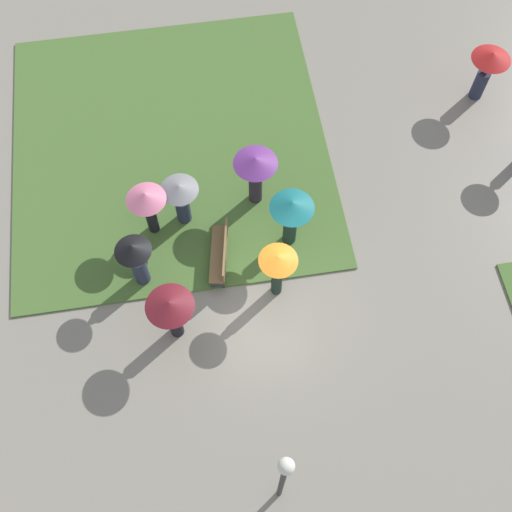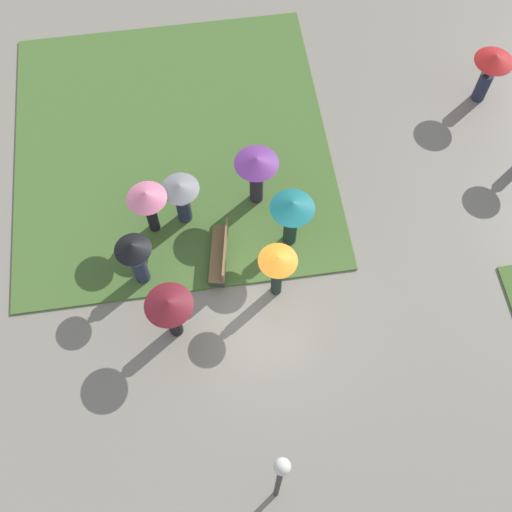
{
  "view_description": "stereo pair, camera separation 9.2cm",
  "coord_description": "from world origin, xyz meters",
  "px_view_note": "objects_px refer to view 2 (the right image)",
  "views": [
    {
      "loc": [
        6.35,
        -1.23,
        15.53
      ],
      "look_at": [
        -1.04,
        -0.08,
        0.64
      ],
      "focal_mm": 45.0,
      "sensor_mm": 36.0,
      "label": 1
    },
    {
      "loc": [
        6.36,
        -1.14,
        15.53
      ],
      "look_at": [
        -1.04,
        -0.08,
        0.64
      ],
      "focal_mm": 45.0,
      "sensor_mm": 36.0,
      "label": 2
    }
  ],
  "objects_px": {
    "crowd_person_maroon": "(170,310)",
    "crowd_person_purple": "(256,170)",
    "lamp_post": "(280,477)",
    "crowd_person_black": "(136,257)",
    "park_bench": "(221,253)",
    "crowd_person_orange": "(277,267)",
    "lone_walker_far_path": "(491,68)",
    "crowd_person_pink": "(148,201)",
    "crowd_person_grey": "(182,197)",
    "crowd_person_teal": "(292,213)"
  },
  "relations": [
    {
      "from": "park_bench",
      "to": "crowd_person_purple",
      "type": "bearing_deg",
      "value": 157.2
    },
    {
      "from": "crowd_person_purple",
      "to": "crowd_person_orange",
      "type": "bearing_deg",
      "value": -153.46
    },
    {
      "from": "lamp_post",
      "to": "crowd_person_orange",
      "type": "height_order",
      "value": "lamp_post"
    },
    {
      "from": "lamp_post",
      "to": "crowd_person_black",
      "type": "bearing_deg",
      "value": -155.69
    },
    {
      "from": "crowd_person_pink",
      "to": "lone_walker_far_path",
      "type": "bearing_deg",
      "value": 6.94
    },
    {
      "from": "crowd_person_pink",
      "to": "crowd_person_purple",
      "type": "distance_m",
      "value": 2.96
    },
    {
      "from": "crowd_person_maroon",
      "to": "crowd_person_purple",
      "type": "relative_size",
      "value": 0.96
    },
    {
      "from": "lamp_post",
      "to": "crowd_person_teal",
      "type": "bearing_deg",
      "value": 167.84
    },
    {
      "from": "crowd_person_pink",
      "to": "lone_walker_far_path",
      "type": "relative_size",
      "value": 1.03
    },
    {
      "from": "crowd_person_orange",
      "to": "crowd_person_maroon",
      "type": "bearing_deg",
      "value": -175.52
    },
    {
      "from": "lamp_post",
      "to": "lone_walker_far_path",
      "type": "bearing_deg",
      "value": 142.87
    },
    {
      "from": "crowd_person_pink",
      "to": "lone_walker_far_path",
      "type": "distance_m",
      "value": 10.7
    },
    {
      "from": "crowd_person_purple",
      "to": "lone_walker_far_path",
      "type": "height_order",
      "value": "crowd_person_purple"
    },
    {
      "from": "crowd_person_grey",
      "to": "crowd_person_purple",
      "type": "relative_size",
      "value": 0.86
    },
    {
      "from": "park_bench",
      "to": "lamp_post",
      "type": "relative_size",
      "value": 0.43
    },
    {
      "from": "crowd_person_black",
      "to": "lone_walker_far_path",
      "type": "height_order",
      "value": "crowd_person_black"
    },
    {
      "from": "lamp_post",
      "to": "crowd_person_maroon",
      "type": "height_order",
      "value": "lamp_post"
    },
    {
      "from": "lone_walker_far_path",
      "to": "lamp_post",
      "type": "bearing_deg",
      "value": 170.38
    },
    {
      "from": "crowd_person_pink",
      "to": "crowd_person_purple",
      "type": "height_order",
      "value": "crowd_person_purple"
    },
    {
      "from": "crowd_person_maroon",
      "to": "crowd_person_grey",
      "type": "xyz_separation_m",
      "value": [
        -3.27,
        0.53,
        -0.27
      ]
    },
    {
      "from": "park_bench",
      "to": "lamp_post",
      "type": "distance_m",
      "value": 6.47
    },
    {
      "from": "crowd_person_pink",
      "to": "crowd_person_teal",
      "type": "xyz_separation_m",
      "value": [
        0.9,
        3.61,
        0.04
      ]
    },
    {
      "from": "crowd_person_pink",
      "to": "park_bench",
      "type": "bearing_deg",
      "value": -46.92
    },
    {
      "from": "crowd_person_teal",
      "to": "lone_walker_far_path",
      "type": "bearing_deg",
      "value": 12.7
    },
    {
      "from": "crowd_person_black",
      "to": "crowd_person_pink",
      "type": "bearing_deg",
      "value": 60.46
    },
    {
      "from": "crowd_person_grey",
      "to": "crowd_person_black",
      "type": "distance_m",
      "value": 2.12
    },
    {
      "from": "lamp_post",
      "to": "crowd_person_black",
      "type": "height_order",
      "value": "lamp_post"
    },
    {
      "from": "crowd_person_pink",
      "to": "crowd_person_teal",
      "type": "relative_size",
      "value": 0.93
    },
    {
      "from": "lamp_post",
      "to": "crowd_person_teal",
      "type": "relative_size",
      "value": 2.06
    },
    {
      "from": "crowd_person_black",
      "to": "crowd_person_orange",
      "type": "bearing_deg",
      "value": -27.54
    },
    {
      "from": "crowd_person_teal",
      "to": "crowd_person_purple",
      "type": "height_order",
      "value": "crowd_person_teal"
    },
    {
      "from": "park_bench",
      "to": "crowd_person_orange",
      "type": "bearing_deg",
      "value": 61.4
    },
    {
      "from": "crowd_person_pink",
      "to": "crowd_person_black",
      "type": "height_order",
      "value": "crowd_person_black"
    },
    {
      "from": "crowd_person_grey",
      "to": "crowd_person_maroon",
      "type": "bearing_deg",
      "value": -13.06
    },
    {
      "from": "crowd_person_maroon",
      "to": "crowd_person_grey",
      "type": "distance_m",
      "value": 3.33
    },
    {
      "from": "crowd_person_grey",
      "to": "crowd_person_teal",
      "type": "relative_size",
      "value": 0.86
    },
    {
      "from": "crowd_person_black",
      "to": "crowd_person_purple",
      "type": "relative_size",
      "value": 0.98
    },
    {
      "from": "crowd_person_maroon",
      "to": "park_bench",
      "type": "bearing_deg",
      "value": 28.82
    },
    {
      "from": "park_bench",
      "to": "crowd_person_maroon",
      "type": "bearing_deg",
      "value": -26.75
    },
    {
      "from": "crowd_person_grey",
      "to": "crowd_person_black",
      "type": "relative_size",
      "value": 0.88
    },
    {
      "from": "park_bench",
      "to": "crowd_person_purple",
      "type": "xyz_separation_m",
      "value": [
        -1.81,
        1.2,
        0.96
      ]
    },
    {
      "from": "lamp_post",
      "to": "crowd_person_teal",
      "type": "xyz_separation_m",
      "value": [
        -6.43,
        1.39,
        -1.2
      ]
    },
    {
      "from": "lamp_post",
      "to": "crowd_person_grey",
      "type": "distance_m",
      "value": 7.81
    },
    {
      "from": "crowd_person_maroon",
      "to": "crowd_person_purple",
      "type": "xyz_separation_m",
      "value": [
        -3.61,
        2.58,
        0.03
      ]
    },
    {
      "from": "crowd_person_orange",
      "to": "lone_walker_far_path",
      "type": "xyz_separation_m",
      "value": [
        -5.54,
        7.19,
        -0.16
      ]
    },
    {
      "from": "lamp_post",
      "to": "crowd_person_pink",
      "type": "distance_m",
      "value": 7.76
    },
    {
      "from": "park_bench",
      "to": "lone_walker_far_path",
      "type": "distance_m",
      "value": 9.64
    },
    {
      "from": "crowd_person_pink",
      "to": "crowd_person_black",
      "type": "relative_size",
      "value": 0.96
    },
    {
      "from": "crowd_person_pink",
      "to": "crowd_person_maroon",
      "type": "xyz_separation_m",
      "value": [
        3.07,
        0.33,
        -0.02
      ]
    },
    {
      "from": "crowd_person_teal",
      "to": "crowd_person_black",
      "type": "relative_size",
      "value": 1.03
    }
  ]
}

